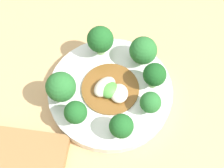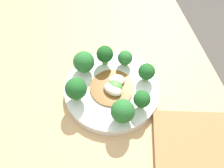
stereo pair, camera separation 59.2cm
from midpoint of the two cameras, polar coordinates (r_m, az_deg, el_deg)
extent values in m
cube|color=tan|center=(1.06, 10.59, -20.27)|extent=(1.11, 0.68, 0.77)
cylinder|color=white|center=(0.69, 20.26, -16.78)|extent=(0.26, 0.26, 0.02)
cylinder|color=#89B76B|center=(0.65, 12.75, -18.49)|extent=(0.02, 0.02, 0.02)
sphere|color=#286B2D|center=(0.62, 13.34, -17.93)|extent=(0.06, 0.06, 0.06)
cylinder|color=#70A356|center=(0.71, 27.53, -14.73)|extent=(0.02, 0.02, 0.02)
sphere|color=#19511E|center=(0.68, 28.57, -14.05)|extent=(0.05, 0.05, 0.05)
cylinder|color=#89B76B|center=(0.69, 17.88, -8.99)|extent=(0.02, 0.02, 0.02)
sphere|color=#1E5B23|center=(0.66, 18.66, -7.98)|extent=(0.06, 0.06, 0.06)
cylinder|color=#89B76B|center=(0.70, 27.65, -19.22)|extent=(0.01, 0.01, 0.01)
sphere|color=#286B2D|center=(0.68, 28.48, -18.83)|extent=(0.04, 0.04, 0.04)
cylinder|color=#89B76B|center=(0.64, 16.23, -22.77)|extent=(0.02, 0.02, 0.02)
sphere|color=#1E5B23|center=(0.62, 16.89, -22.47)|extent=(0.04, 0.04, 0.04)
cylinder|color=#7AAD5B|center=(0.67, 24.10, -24.01)|extent=(0.02, 0.02, 0.02)
sphere|color=#1E5B23|center=(0.65, 25.01, -23.73)|extent=(0.05, 0.05, 0.05)
cylinder|color=#7AAD5B|center=(0.72, 24.97, -10.46)|extent=(0.02, 0.02, 0.01)
sphere|color=#286B2D|center=(0.69, 25.92, -9.61)|extent=(0.06, 0.06, 0.06)
cylinder|color=brown|center=(0.68, 20.64, -16.52)|extent=(0.12, 0.12, 0.00)
ellipsoid|color=beige|center=(0.68, 22.55, -17.45)|extent=(0.04, 0.05, 0.02)
ellipsoid|color=beige|center=(0.67, 19.96, -16.50)|extent=(0.06, 0.06, 0.02)
ellipsoid|color=#4C933D|center=(0.67, 20.80, -16.95)|extent=(0.05, 0.05, 0.02)
camera|label=1|loc=(0.30, 96.75, -38.59)|focal=50.00mm
camera|label=2|loc=(0.30, -83.25, 38.59)|focal=50.00mm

